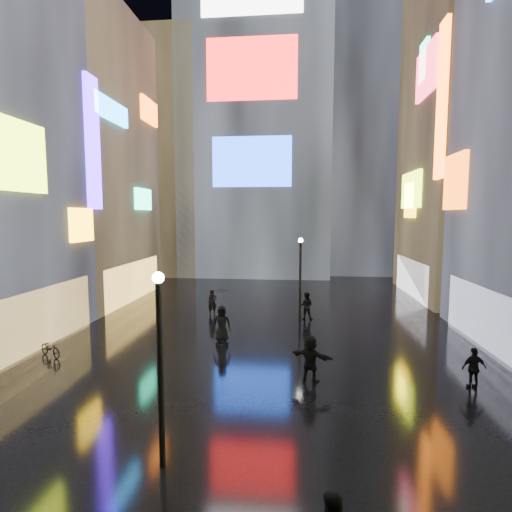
# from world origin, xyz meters

# --- Properties ---
(ground) EXTENTS (140.00, 140.00, 0.00)m
(ground) POSITION_xyz_m (0.00, 20.00, 0.00)
(ground) COLOR black
(ground) RESTS_ON ground
(building_left_far) EXTENTS (10.28, 12.00, 22.00)m
(building_left_far) POSITION_xyz_m (-15.98, 26.00, 10.98)
(building_left_far) COLOR black
(building_left_far) RESTS_ON ground
(building_right_far) EXTENTS (10.28, 12.00, 28.00)m
(building_right_far) POSITION_xyz_m (15.98, 30.00, 13.98)
(building_right_far) COLOR black
(building_right_far) RESTS_ON ground
(tower_main) EXTENTS (16.00, 14.20, 42.00)m
(tower_main) POSITION_xyz_m (-3.00, 43.97, 21.01)
(tower_main) COLOR black
(tower_main) RESTS_ON ground
(tower_flank_right) EXTENTS (12.00, 12.00, 34.00)m
(tower_flank_right) POSITION_xyz_m (9.00, 46.00, 17.00)
(tower_flank_right) COLOR black
(tower_flank_right) RESTS_ON ground
(tower_flank_left) EXTENTS (10.00, 10.00, 26.00)m
(tower_flank_left) POSITION_xyz_m (-14.00, 42.00, 13.00)
(tower_flank_left) COLOR black
(tower_flank_left) RESTS_ON ground
(lamp_near) EXTENTS (0.30, 0.30, 5.20)m
(lamp_near) POSITION_xyz_m (-1.86, 5.91, 2.94)
(lamp_near) COLOR black
(lamp_near) RESTS_ON ground
(lamp_far) EXTENTS (0.30, 0.30, 5.20)m
(lamp_far) POSITION_xyz_m (1.84, 21.40, 2.94)
(lamp_far) COLOR black
(lamp_far) RESTS_ON ground
(pedestrian_3) EXTENTS (0.98, 0.50, 1.60)m
(pedestrian_3) POSITION_xyz_m (8.40, 11.77, 0.80)
(pedestrian_3) COLOR black
(pedestrian_3) RESTS_ON ground
(pedestrian_4) EXTENTS (1.01, 0.72, 1.92)m
(pedestrian_4) POSITION_xyz_m (-2.25, 16.38, 0.96)
(pedestrian_4) COLOR black
(pedestrian_4) RESTS_ON ground
(pedestrian_5) EXTENTS (1.81, 1.19, 1.87)m
(pedestrian_5) POSITION_xyz_m (2.20, 11.77, 0.94)
(pedestrian_5) COLOR black
(pedestrian_5) RESTS_ON ground
(pedestrian_6) EXTENTS (0.72, 0.62, 1.67)m
(pedestrian_6) POSITION_xyz_m (-3.96, 21.98, 0.83)
(pedestrian_6) COLOR black
(pedestrian_6) RESTS_ON ground
(pedestrian_7) EXTENTS (0.94, 0.78, 1.74)m
(pedestrian_7) POSITION_xyz_m (2.25, 21.45, 0.87)
(pedestrian_7) COLOR black
(pedestrian_7) RESTS_ON ground
(umbrella_2) EXTENTS (1.31, 1.30, 0.92)m
(umbrella_2) POSITION_xyz_m (-2.25, 16.38, 2.38)
(umbrella_2) COLOR black
(umbrella_2) RESTS_ON pedestrian_4
(bicycle) EXTENTS (1.65, 1.25, 0.83)m
(bicycle) POSITION_xyz_m (-9.85, 13.37, 0.42)
(bicycle) COLOR black
(bicycle) RESTS_ON ground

